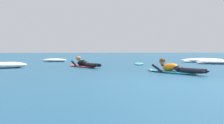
% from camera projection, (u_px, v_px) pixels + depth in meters
% --- Properties ---
extents(ground_plane, '(120.00, 120.00, 0.00)m').
position_uv_depth(ground_plane, '(123.00, 63.00, 15.60)').
color(ground_plane, navy).
extents(surfer_near, '(1.61, 2.40, 0.54)m').
position_uv_depth(surfer_near, '(173.00, 69.00, 8.62)').
color(surfer_near, '#2DB2D1').
rests_on(surfer_near, ground).
extents(surfer_far, '(1.65, 2.45, 0.54)m').
position_uv_depth(surfer_far, '(84.00, 64.00, 11.68)').
color(surfer_far, '#E54C66').
rests_on(surfer_far, ground).
extents(drifting_surfboard, '(0.95, 2.22, 0.16)m').
position_uv_depth(drifting_surfboard, '(139.00, 63.00, 14.16)').
color(drifting_surfboard, '#2DB2D1').
rests_on(drifting_surfboard, ground).
extents(whitewater_front, '(2.35, 1.45, 0.24)m').
position_uv_depth(whitewater_front, '(216.00, 62.00, 14.22)').
color(whitewater_front, white).
rests_on(whitewater_front, ground).
extents(whitewater_mid_left, '(2.97, 0.84, 0.27)m').
position_uv_depth(whitewater_mid_left, '(203.00, 60.00, 16.24)').
color(whitewater_mid_left, white).
rests_on(whitewater_mid_left, ground).
extents(whitewater_mid_right, '(1.64, 0.75, 0.22)m').
position_uv_depth(whitewater_mid_right, '(55.00, 60.00, 17.00)').
color(whitewater_mid_right, white).
rests_on(whitewater_mid_right, ground).
extents(whitewater_back, '(1.94, 1.30, 0.27)m').
position_uv_depth(whitewater_back, '(5.00, 65.00, 10.92)').
color(whitewater_back, white).
rests_on(whitewater_back, ground).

